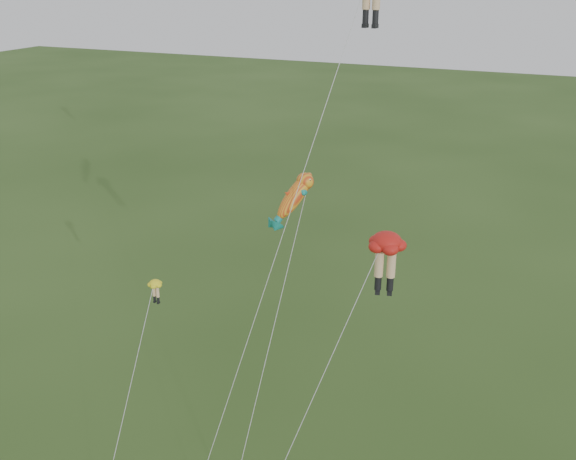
% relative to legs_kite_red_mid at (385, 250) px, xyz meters
% --- Properties ---
extents(legs_kite_red_mid, '(5.56, 5.49, 14.51)m').
position_rel_legs_kite_red_mid_xyz_m(legs_kite_red_mid, '(0.00, 0.00, 0.00)').
color(legs_kite_red_mid, red).
rests_on(legs_kite_red_mid, ground).
extents(legs_kite_yellow, '(3.08, 10.06, 8.12)m').
position_rel_legs_kite_red_mid_xyz_m(legs_kite_yellow, '(-13.62, 2.76, -6.45)').
color(legs_kite_yellow, yellow).
rests_on(legs_kite_yellow, ground).
extents(fish_kite, '(2.13, 7.76, 15.43)m').
position_rel_legs_kite_red_mid_xyz_m(fish_kite, '(-5.45, 3.63, 0.30)').
color(fish_kite, orange).
rests_on(fish_kite, ground).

